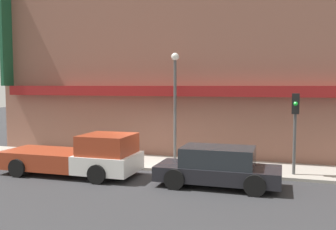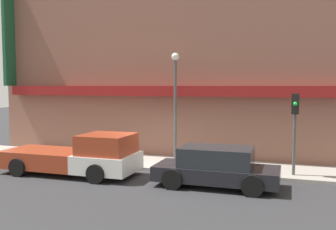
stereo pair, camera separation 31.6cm
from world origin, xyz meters
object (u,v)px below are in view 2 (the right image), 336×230
pickup_truck (79,156)px  traffic_light (295,119)px  street_lamp (175,93)px  parked_car (216,167)px  fire_hydrant (88,153)px

pickup_truck → traffic_light: size_ratio=1.77×
pickup_truck → street_lamp: bearing=48.5°
pickup_truck → street_lamp: 5.19m
pickup_truck → parked_car: 5.66m
traffic_light → pickup_truck: bearing=-165.8°
fire_hydrant → traffic_light: bearing=-1.7°
parked_car → fire_hydrant: parked_car is taller
fire_hydrant → traffic_light: size_ratio=0.19×
pickup_truck → street_lamp: size_ratio=1.13×
parked_car → fire_hydrant: (-6.64, 2.38, -0.28)m
traffic_light → parked_car: bearing=-141.5°
fire_hydrant → street_lamp: size_ratio=0.12×
pickup_truck → fire_hydrant: pickup_truck is taller
street_lamp → traffic_light: street_lamp is taller
pickup_truck → street_lamp: street_lamp is taller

